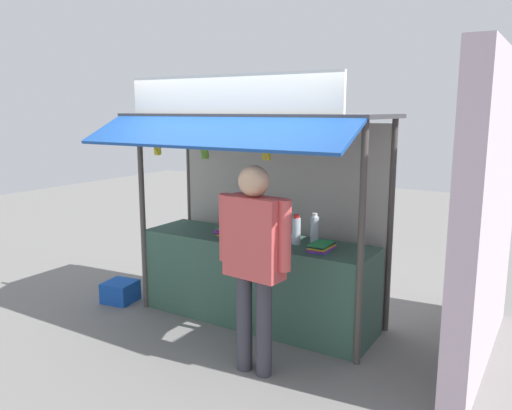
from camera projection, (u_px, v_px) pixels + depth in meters
The scene contains 15 objects.
ground_plane at pixel (256, 320), 5.43m from camera, with size 20.00×20.00×0.00m, color slate.
stall_counter at pixel (256, 280), 5.35m from camera, with size 2.51×0.69×0.90m, color #385B4C.
stall_structure at pixel (261, 176), 5.24m from camera, with size 2.71×1.56×2.52m.
water_bottle_right at pixel (231, 215), 5.72m from camera, with size 0.09×0.09×0.30m.
water_bottle_back_left at pixel (251, 223), 5.31m from camera, with size 0.09×0.09×0.31m.
water_bottle_center at pixel (315, 229), 5.08m from camera, with size 0.08×0.08×0.30m.
water_bottle_front_right at pixel (296, 230), 5.01m from camera, with size 0.08×0.08×0.30m.
magazine_stack_far_right at pixel (228, 231), 5.42m from camera, with size 0.19×0.27×0.08m.
magazine_stack_front_left at pixel (321, 247), 4.80m from camera, with size 0.21×0.31×0.07m.
banana_bunch_inner_left at pixel (157, 149), 5.20m from camera, with size 0.09×0.09×0.30m.
banana_bunch_inner_right at pixel (267, 153), 4.52m from camera, with size 0.10×0.09×0.28m.
banana_bunch_rightmost at pixel (205, 152), 4.89m from camera, with size 0.09×0.09×0.30m.
vendor_person at pixel (254, 251), 4.16m from camera, with size 0.67×0.26×1.78m.
plastic_crate at pixel (120, 292), 5.94m from camera, with size 0.34×0.34×0.24m, color #194CB2.
neighbour_wall at pixel (488, 213), 4.33m from camera, with size 0.20×2.40×2.68m, color #C4ABBC.
Camera 1 is at (2.68, -4.36, 2.21)m, focal length 35.67 mm.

